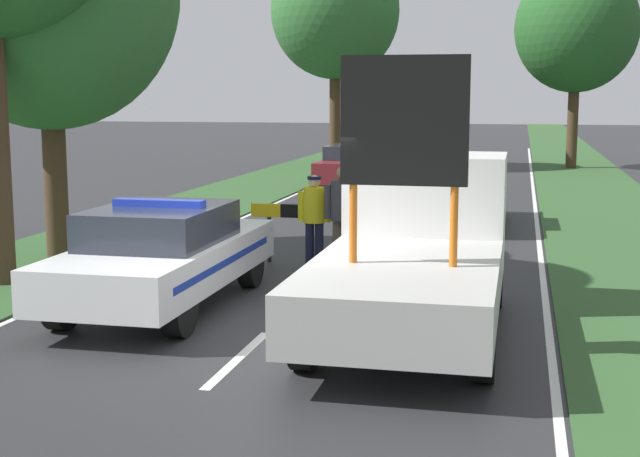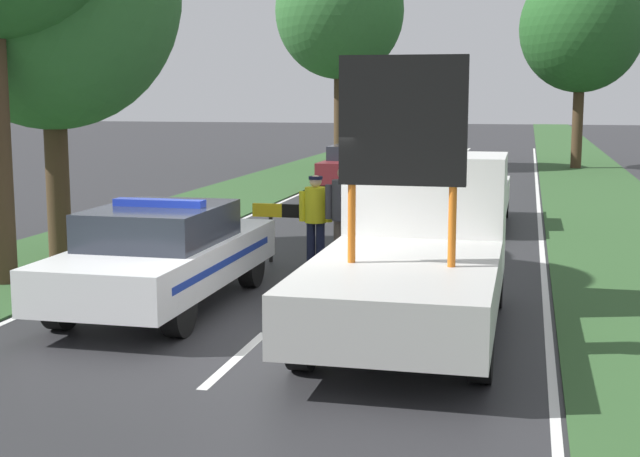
% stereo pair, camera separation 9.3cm
% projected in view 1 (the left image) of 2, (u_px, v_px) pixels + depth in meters
% --- Properties ---
extents(ground_plane, '(160.00, 160.00, 0.00)m').
position_uv_depth(ground_plane, '(276.00, 324.00, 11.67)').
color(ground_plane, '#28282B').
extents(lane_markings, '(7.06, 55.64, 0.01)m').
position_uv_depth(lane_markings, '(398.00, 210.00, 23.08)').
color(lane_markings, silver).
rests_on(lane_markings, ground).
extents(grass_verge_left, '(3.35, 120.00, 0.03)m').
position_uv_depth(grass_verge_left, '(284.00, 177.00, 32.10)').
color(grass_verge_left, '#2D5128').
rests_on(grass_verge_left, ground).
extents(grass_verge_right, '(3.35, 120.00, 0.03)m').
position_uv_depth(grass_verge_right, '(587.00, 183.00, 29.81)').
color(grass_verge_right, '#2D5128').
rests_on(grass_verge_right, ground).
extents(police_car, '(1.85, 4.89, 1.54)m').
position_uv_depth(police_car, '(164.00, 254.00, 12.51)').
color(police_car, white).
rests_on(police_car, ground).
extents(work_truck, '(2.16, 5.31, 3.40)m').
position_uv_depth(work_truck, '(416.00, 248.00, 11.41)').
color(work_truck, white).
rests_on(work_truck, ground).
extents(road_barrier, '(3.26, 0.08, 1.05)m').
position_uv_depth(road_barrier, '(341.00, 216.00, 15.55)').
color(road_barrier, black).
rests_on(road_barrier, ground).
extents(police_officer, '(0.58, 0.37, 1.62)m').
position_uv_depth(police_officer, '(314.00, 213.00, 15.20)').
color(police_officer, '#191E38').
rests_on(police_officer, ground).
extents(pedestrian_civilian, '(0.65, 0.41, 1.80)m').
position_uv_depth(pedestrian_civilian, '(343.00, 211.00, 14.81)').
color(pedestrian_civilian, brown).
rests_on(pedestrian_civilian, ground).
extents(traffic_cone_near_police, '(0.47, 0.47, 0.65)m').
position_uv_depth(traffic_cone_near_police, '(392.00, 247.00, 15.60)').
color(traffic_cone_near_police, black).
rests_on(traffic_cone_near_police, ground).
extents(traffic_cone_centre_front, '(0.39, 0.39, 0.54)m').
position_uv_depth(traffic_cone_centre_front, '(481.00, 248.00, 15.84)').
color(traffic_cone_centre_front, black).
rests_on(traffic_cone_centre_front, ground).
extents(traffic_cone_near_truck, '(0.51, 0.51, 0.71)m').
position_uv_depth(traffic_cone_near_truck, '(346.00, 242.00, 15.97)').
color(traffic_cone_near_truck, black).
rests_on(traffic_cone_near_truck, ground).
extents(queued_car_van_white, '(1.81, 4.38, 1.39)m').
position_uv_depth(queued_car_van_white, '(465.00, 192.00, 20.42)').
color(queued_car_van_white, silver).
rests_on(queued_car_van_white, ground).
extents(queued_car_wagon_maroon, '(1.76, 4.37, 1.41)m').
position_uv_depth(queued_car_wagon_maroon, '(354.00, 166.00, 27.73)').
color(queued_car_wagon_maroon, maroon).
rests_on(queued_car_wagon_maroon, ground).
extents(roadside_tree_near_right, '(4.83, 4.83, 8.10)m').
position_uv_depth(roadside_tree_near_right, '(577.00, 28.00, 35.11)').
color(roadside_tree_near_right, '#42301E').
rests_on(roadside_tree_near_right, ground).
extents(roadside_tree_mid_right, '(5.08, 5.08, 8.90)m').
position_uv_depth(roadside_tree_mid_right, '(335.00, 11.00, 35.14)').
color(roadside_tree_mid_right, '#42301E').
rests_on(roadside_tree_mid_right, ground).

